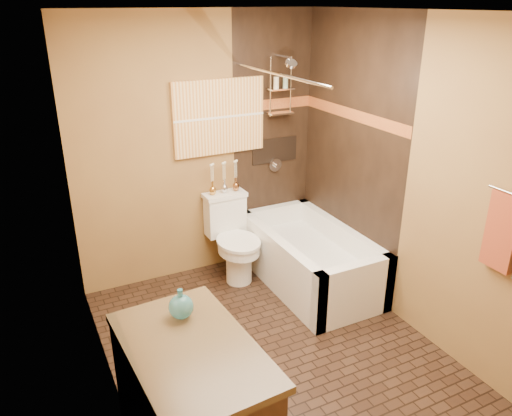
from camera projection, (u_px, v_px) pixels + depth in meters
floor at (273, 350)px, 3.95m from camera, size 3.00×3.00×0.00m
wall_left at (99, 238)px, 2.97m from camera, size 0.02×3.00×2.50m
wall_right at (408, 178)px, 3.96m from camera, size 0.02×3.00×2.50m
wall_back at (199, 150)px, 4.70m from camera, size 2.40×0.02×2.50m
wall_front at (436, 318)px, 2.22m from camera, size 2.40×0.02×2.50m
ceiling at (279, 11)px, 2.98m from camera, size 3.00×3.00×0.00m
alcove_tile_back at (272, 141)px, 5.01m from camera, size 0.85×0.01×2.50m
alcove_tile_right at (350, 154)px, 4.57m from camera, size 0.01×1.50×2.50m
mosaic_band_back at (273, 104)px, 4.86m from camera, size 0.85×0.01×0.10m
mosaic_band_right at (352, 114)px, 4.42m from camera, size 0.01×1.50×0.10m
alcove_niche at (275, 150)px, 5.05m from camera, size 0.50×0.01×0.25m
shower_fixtures at (281, 101)px, 4.77m from camera, size 0.24×0.33×1.16m
curtain_rod at (276, 74)px, 3.95m from camera, size 0.03×1.55×0.03m
towel_rust at (502, 232)px, 3.21m from camera, size 0.05×0.22×0.52m
sunset_painting at (219, 117)px, 4.65m from camera, size 0.90×0.04×0.70m
vanity_mirror at (127, 256)px, 2.24m from camera, size 0.01×1.00×0.90m
bathtub at (309, 262)px, 4.81m from camera, size 0.80×1.50×0.55m
toilet at (233, 238)px, 4.86m from camera, size 0.42×0.62×0.82m
vanity at (194, 413)px, 2.75m from camera, size 0.68×1.05×0.90m
teal_bottle at (181, 304)px, 2.78m from camera, size 0.17×0.17×0.22m
bud_vases at (224, 177)px, 4.79m from camera, size 0.31×0.07×0.31m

